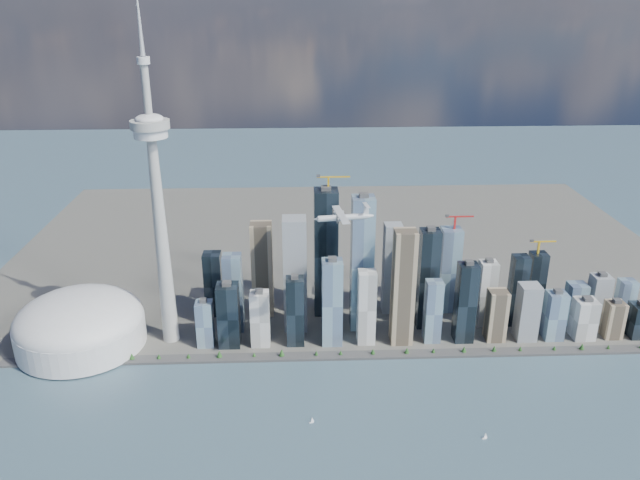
{
  "coord_description": "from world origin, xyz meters",
  "views": [
    {
      "loc": [
        -92.91,
        -583.82,
        532.22
      ],
      "look_at": [
        -59.11,
        260.0,
        193.49
      ],
      "focal_mm": 35.0,
      "sensor_mm": 36.0,
      "label": 1
    }
  ],
  "objects_px": {
    "needle_tower": "(158,204)",
    "sailboat_west": "(312,421)",
    "sailboat_east": "(485,437)",
    "dome_stadium": "(80,324)",
    "airplane": "(344,217)"
  },
  "relations": [
    {
      "from": "needle_tower",
      "to": "sailboat_west",
      "type": "xyz_separation_m",
      "value": [
        223.49,
        -218.04,
        -232.89
      ]
    },
    {
      "from": "sailboat_west",
      "to": "needle_tower",
      "type": "bearing_deg",
      "value": 116.12
    },
    {
      "from": "needle_tower",
      "to": "sailboat_east",
      "type": "bearing_deg",
      "value": -30.22
    },
    {
      "from": "needle_tower",
      "to": "sailboat_east",
      "type": "height_order",
      "value": "needle_tower"
    },
    {
      "from": "needle_tower",
      "to": "dome_stadium",
      "type": "bearing_deg",
      "value": -175.91
    },
    {
      "from": "sailboat_east",
      "to": "sailboat_west",
      "type": "bearing_deg",
      "value": 160.5
    },
    {
      "from": "airplane",
      "to": "needle_tower",
      "type": "bearing_deg",
      "value": 145.65
    },
    {
      "from": "airplane",
      "to": "sailboat_west",
      "type": "height_order",
      "value": "airplane"
    },
    {
      "from": "dome_stadium",
      "to": "sailboat_west",
      "type": "xyz_separation_m",
      "value": [
        363.49,
        -208.04,
        -36.49
      ]
    },
    {
      "from": "sailboat_east",
      "to": "airplane",
      "type": "bearing_deg",
      "value": 135.65
    },
    {
      "from": "needle_tower",
      "to": "dome_stadium",
      "type": "xyz_separation_m",
      "value": [
        -140.0,
        -10.0,
        -196.4
      ]
    },
    {
      "from": "dome_stadium",
      "to": "sailboat_east",
      "type": "height_order",
      "value": "dome_stadium"
    },
    {
      "from": "sailboat_west",
      "to": "dome_stadium",
      "type": "bearing_deg",
      "value": 130.63
    },
    {
      "from": "dome_stadium",
      "to": "sailboat_east",
      "type": "bearing_deg",
      "value": -23.05
    },
    {
      "from": "dome_stadium",
      "to": "sailboat_east",
      "type": "relative_size",
      "value": 20.85
    }
  ]
}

